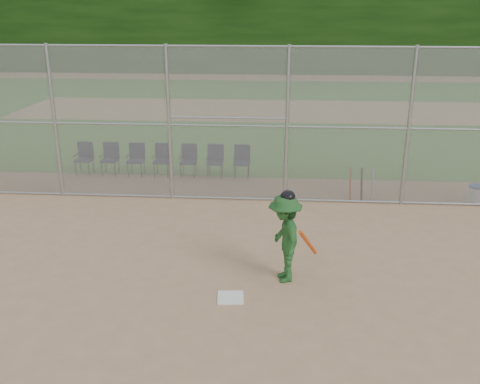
# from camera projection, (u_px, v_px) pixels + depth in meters

# --- Properties ---
(ground) EXTENTS (100.00, 100.00, 0.00)m
(ground) POSITION_uv_depth(u_px,v_px,m) (229.00, 297.00, 9.43)
(ground) COLOR tan
(ground) RESTS_ON ground
(grass_strip) EXTENTS (100.00, 100.00, 0.00)m
(grass_strip) POSITION_uv_depth(u_px,v_px,m) (263.00, 110.00, 26.38)
(grass_strip) COLOR #2C631D
(grass_strip) RESTS_ON ground
(dirt_patch_far) EXTENTS (24.00, 24.00, 0.00)m
(dirt_patch_far) POSITION_uv_depth(u_px,v_px,m) (263.00, 110.00, 26.38)
(dirt_patch_far) COLOR tan
(dirt_patch_far) RESTS_ON ground
(backstop_fence) EXTENTS (16.09, 0.09, 4.00)m
(backstop_fence) POSITION_uv_depth(u_px,v_px,m) (247.00, 123.00, 13.46)
(backstop_fence) COLOR gray
(backstop_fence) RESTS_ON ground
(home_plate) EXTENTS (0.50, 0.50, 0.02)m
(home_plate) POSITION_uv_depth(u_px,v_px,m) (231.00, 298.00, 9.40)
(home_plate) COLOR silver
(home_plate) RESTS_ON ground
(batter_at_plate) EXTENTS (1.02, 1.29, 1.77)m
(batter_at_plate) POSITION_uv_depth(u_px,v_px,m) (285.00, 238.00, 9.78)
(batter_at_plate) COLOR #205021
(batter_at_plate) RESTS_ON ground
(water_cooler) EXTENTS (0.37, 0.37, 0.47)m
(water_cooler) POSITION_uv_depth(u_px,v_px,m) (475.00, 194.00, 13.91)
(water_cooler) COLOR white
(water_cooler) RESTS_ON ground
(spare_bats) EXTENTS (0.66, 0.38, 0.82)m
(spare_bats) POSITION_uv_depth(u_px,v_px,m) (362.00, 184.00, 14.13)
(spare_bats) COLOR #D84C14
(spare_bats) RESTS_ON ground
(chair_0) EXTENTS (0.54, 0.52, 0.96)m
(chair_0) POSITION_uv_depth(u_px,v_px,m) (84.00, 159.00, 16.18)
(chair_0) COLOR #0E1634
(chair_0) RESTS_ON ground
(chair_1) EXTENTS (0.54, 0.52, 0.96)m
(chair_1) POSITION_uv_depth(u_px,v_px,m) (110.00, 159.00, 16.13)
(chair_1) COLOR #0E1634
(chair_1) RESTS_ON ground
(chair_2) EXTENTS (0.54, 0.52, 0.96)m
(chair_2) POSITION_uv_depth(u_px,v_px,m) (136.00, 160.00, 16.07)
(chair_2) COLOR #0E1634
(chair_2) RESTS_ON ground
(chair_3) EXTENTS (0.54, 0.52, 0.96)m
(chair_3) POSITION_uv_depth(u_px,v_px,m) (162.00, 161.00, 16.02)
(chair_3) COLOR #0E1634
(chair_3) RESTS_ON ground
(chair_4) EXTENTS (0.54, 0.52, 0.96)m
(chair_4) POSITION_uv_depth(u_px,v_px,m) (188.00, 161.00, 15.96)
(chair_4) COLOR #0E1634
(chair_4) RESTS_ON ground
(chair_5) EXTENTS (0.54, 0.52, 0.96)m
(chair_5) POSITION_uv_depth(u_px,v_px,m) (215.00, 162.00, 15.90)
(chair_5) COLOR #0E1634
(chair_5) RESTS_ON ground
(chair_6) EXTENTS (0.54, 0.52, 0.96)m
(chair_6) POSITION_uv_depth(u_px,v_px,m) (242.00, 162.00, 15.85)
(chair_6) COLOR #0E1634
(chair_6) RESTS_ON ground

